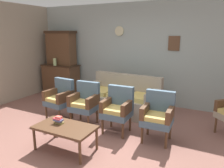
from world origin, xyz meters
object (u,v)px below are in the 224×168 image
at_px(armchair_row_middle, 85,102).
at_px(armchair_near_couch_end, 158,114).
at_px(vase_on_cabinet, 55,62).
at_px(side_cabinet, 61,79).
at_px(floral_couch, 122,99).
at_px(book_stack_on_table, 58,120).
at_px(armchair_near_cabinet, 60,97).
at_px(armchair_by_doorway, 118,108).
at_px(coffee_table, 65,129).

bearing_deg(armchair_row_middle, armchair_near_couch_end, -0.38).
bearing_deg(vase_on_cabinet, side_cabinet, 76.07).
bearing_deg(floral_couch, book_stack_on_table, -97.65).
distance_m(side_cabinet, armchair_near_cabinet, 2.07).
bearing_deg(side_cabinet, armchair_by_doorway, -30.65).
distance_m(side_cabinet, floral_couch, 2.47).
xyz_separation_m(side_cabinet, coffee_table, (2.29, -2.65, -0.09)).
bearing_deg(side_cabinet, armchair_row_middle, -39.09).
xyz_separation_m(side_cabinet, book_stack_on_table, (2.12, -2.61, 0.01)).
relative_size(armchair_row_middle, armchair_near_couch_end, 1.00).
xyz_separation_m(floral_couch, armchair_by_doorway, (0.38, -1.04, 0.17)).
height_order(side_cabinet, armchair_near_cabinet, side_cabinet).
distance_m(armchair_by_doorway, coffee_table, 1.13).
xyz_separation_m(armchair_near_couch_end, coffee_table, (-1.27, -1.02, -0.12)).
height_order(vase_on_cabinet, coffee_table, vase_on_cabinet).
xyz_separation_m(side_cabinet, armchair_near_couch_end, (3.56, -1.63, 0.03)).
height_order(side_cabinet, armchair_by_doorway, side_cabinet).
bearing_deg(book_stack_on_table, armchair_row_middle, 97.46).
height_order(floral_couch, armchair_near_cabinet, same).
xyz_separation_m(side_cabinet, armchair_near_cabinet, (1.31, -1.61, 0.03)).
distance_m(vase_on_cabinet, armchair_near_couch_end, 3.92).
height_order(armchair_near_cabinet, coffee_table, armchair_near_cabinet).
distance_m(armchair_row_middle, armchair_by_doorway, 0.78).
bearing_deg(coffee_table, floral_couch, 87.14).
relative_size(armchair_by_doorway, book_stack_on_table, 5.38).
xyz_separation_m(vase_on_cabinet, coffee_table, (2.34, -2.46, -0.67)).
height_order(armchair_near_couch_end, coffee_table, armchair_near_couch_end).
bearing_deg(armchair_near_cabinet, side_cabinet, 129.24).
bearing_deg(side_cabinet, floral_couch, -14.16).
bearing_deg(vase_on_cabinet, book_stack_on_table, -48.12).
bearing_deg(armchair_near_cabinet, armchair_near_couch_end, -0.62).
bearing_deg(coffee_table, vase_on_cabinet, 133.51).
height_order(vase_on_cabinet, armchair_near_cabinet, vase_on_cabinet).
bearing_deg(book_stack_on_table, vase_on_cabinet, 131.88).
bearing_deg(floral_couch, armchair_by_doorway, -69.98).
bearing_deg(armchair_near_cabinet, armchair_by_doorway, -1.42).
height_order(vase_on_cabinet, floral_couch, vase_on_cabinet).
bearing_deg(book_stack_on_table, coffee_table, -14.02).
bearing_deg(side_cabinet, vase_on_cabinet, -103.93).
height_order(armchair_by_doorway, armchair_near_couch_end, same).
bearing_deg(armchair_row_middle, armchair_by_doorway, -1.63).
bearing_deg(book_stack_on_table, armchair_near_cabinet, 128.97).
relative_size(floral_couch, armchair_by_doorway, 2.08).
distance_m(armchair_row_middle, book_stack_on_table, 1.00).
distance_m(vase_on_cabinet, floral_couch, 2.58).
relative_size(side_cabinet, armchair_near_cabinet, 1.28).
xyz_separation_m(armchair_near_cabinet, armchair_by_doorway, (1.46, -0.04, 0.00)).
height_order(armchair_near_couch_end, book_stack_on_table, armchair_near_couch_end).
distance_m(floral_couch, coffee_table, 2.05).
relative_size(vase_on_cabinet, coffee_table, 0.22).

